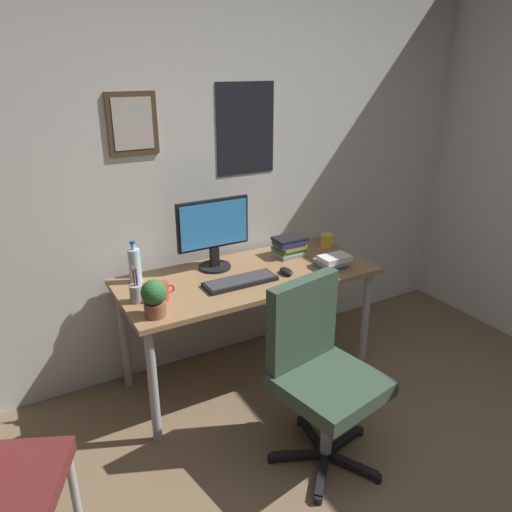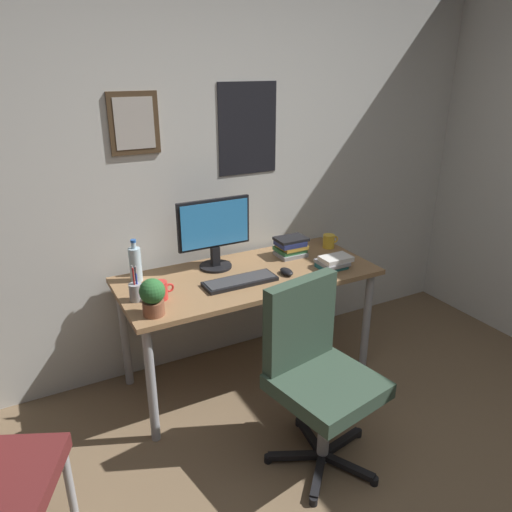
% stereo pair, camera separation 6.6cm
% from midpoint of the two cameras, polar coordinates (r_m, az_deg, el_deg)
% --- Properties ---
extents(wall_back, '(4.40, 0.10, 2.60)m').
position_cam_midpoint_polar(wall_back, '(3.06, -6.71, 10.13)').
color(wall_back, silver).
rests_on(wall_back, ground_plane).
extents(desk, '(1.54, 0.68, 0.73)m').
position_cam_midpoint_polar(desk, '(2.96, -0.27, -3.51)').
color(desk, '#936D47').
rests_on(desk, ground_plane).
extents(office_chair, '(0.57, 0.57, 0.95)m').
position_cam_midpoint_polar(office_chair, '(2.45, 7.81, -12.75)').
color(office_chair, '#334738').
rests_on(office_chair, ground_plane).
extents(monitor, '(0.46, 0.20, 0.43)m').
position_cam_midpoint_polar(monitor, '(2.94, -4.27, 2.97)').
color(monitor, black).
rests_on(monitor, desk).
extents(keyboard, '(0.43, 0.15, 0.03)m').
position_cam_midpoint_polar(keyboard, '(2.80, -1.19, -2.96)').
color(keyboard, black).
rests_on(keyboard, desk).
extents(computer_mouse, '(0.06, 0.11, 0.04)m').
position_cam_midpoint_polar(computer_mouse, '(2.92, 4.24, -1.84)').
color(computer_mouse, black).
rests_on(computer_mouse, desk).
extents(water_bottle, '(0.07, 0.07, 0.25)m').
position_cam_midpoint_polar(water_bottle, '(2.88, -13.31, -0.88)').
color(water_bottle, silver).
rests_on(water_bottle, desk).
extents(coffee_mug_near, '(0.12, 0.08, 0.09)m').
position_cam_midpoint_polar(coffee_mug_near, '(3.37, 9.11, 1.73)').
color(coffee_mug_near, yellow).
rests_on(coffee_mug_near, desk).
extents(coffee_mug_far, '(0.12, 0.08, 0.10)m').
position_cam_midpoint_polar(coffee_mug_far, '(2.65, -10.41, -3.99)').
color(coffee_mug_far, red).
rests_on(coffee_mug_far, desk).
extents(potted_plant, '(0.13, 0.13, 0.20)m').
position_cam_midpoint_polar(potted_plant, '(2.47, -11.29, -4.60)').
color(potted_plant, brown).
rests_on(potted_plant, desk).
extents(pen_cup, '(0.07, 0.07, 0.20)m').
position_cam_midpoint_polar(pen_cup, '(2.66, -13.22, -4.02)').
color(pen_cup, '#9EA0A5').
rests_on(pen_cup, desk).
extents(book_stack_left, '(0.20, 0.17, 0.08)m').
position_cam_midpoint_polar(book_stack_left, '(3.04, 9.67, -0.71)').
color(book_stack_left, '#26727A').
rests_on(book_stack_left, desk).
extents(book_stack_right, '(0.20, 0.18, 0.12)m').
position_cam_midpoint_polar(book_stack_right, '(3.20, 4.68, 1.12)').
color(book_stack_right, gray).
rests_on(book_stack_right, desk).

